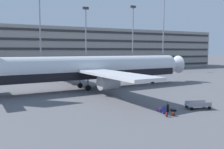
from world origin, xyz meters
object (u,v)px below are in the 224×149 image
suitcase_red (164,110)px  backpack_black (167,115)px  backpack_teal (173,114)px  baggage_cart (198,105)px  suitcase_small (168,108)px  suitcase_purple (173,110)px  airliner (89,69)px  suitcase_scuffed (160,110)px

suitcase_red → backpack_black: suitcase_red is taller
backpack_teal → baggage_cart: 4.56m
backpack_teal → baggage_cart: baggage_cart is taller
suitcase_small → suitcase_red: (-0.77, -0.35, -0.03)m
suitcase_purple → suitcase_red: suitcase_red is taller
airliner → baggage_cart: 19.46m
suitcase_small → backpack_teal: size_ratio=2.21×
suitcase_red → backpack_teal: size_ratio=1.94×
suitcase_red → backpack_black: bearing=-112.3°
suitcase_scuffed → suitcase_purple: bearing=-20.5°
suitcase_small → airliner: bearing=97.7°
airliner → backpack_teal: (2.00, -19.44, -3.13)m
suitcase_small → backpack_teal: suitcase_small is taller
baggage_cart → suitcase_small: bearing=177.8°
backpack_black → airliner: bearing=93.7°
backpack_teal → suitcase_small: bearing=73.4°
suitcase_scuffed → backpack_black: 2.15m
suitcase_red → backpack_black: (-0.42, -1.01, -0.20)m
suitcase_purple → backpack_black: (-2.03, -1.53, 0.11)m
suitcase_small → backpack_black: suitcase_small is taller
suitcase_purple → backpack_teal: 2.05m
backpack_black → baggage_cart: size_ratio=0.15×
suitcase_purple → backpack_teal: backpack_teal is taller
suitcase_small → suitcase_red: bearing=-155.4°
backpack_black → suitcase_purple: bearing=37.0°
suitcase_scuffed → backpack_black: bearing=-110.0°
suitcase_small → baggage_cart: suitcase_small is taller
suitcase_purple → backpack_black: size_ratio=1.45×
airliner → backpack_black: (1.24, -19.38, -3.11)m
suitcase_red → backpack_teal: 1.15m
airliner → suitcase_small: airliner is taller
suitcase_scuffed → baggage_cart: (4.39, -0.81, 0.29)m
suitcase_purple → baggage_cart: (3.10, -0.32, 0.32)m
backpack_black → backpack_teal: 0.76m
airliner → suitcase_red: bearing=-84.8°
airliner → suitcase_purple: bearing=-79.6°
suitcase_red → backpack_teal: bearing=-72.3°
suitcase_small → baggage_cart: bearing=-2.2°
airliner → backpack_black: airliner is taller
suitcase_purple → airliner: bearing=100.4°
suitcase_red → suitcase_scuffed: bearing=72.3°
suitcase_scuffed → suitcase_red: (-0.32, -1.01, 0.27)m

